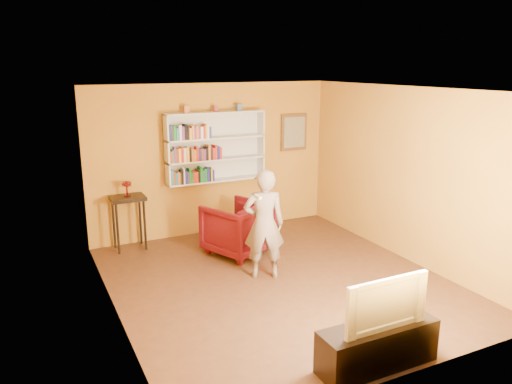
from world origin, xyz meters
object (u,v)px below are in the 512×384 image
console_table (128,205)px  bookshelf (214,147)px  ruby_lustre (127,185)px  television (381,301)px  person (264,224)px  armchair (238,228)px  tv_cabinet (377,346)px

console_table → bookshelf: bearing=5.7°
bookshelf → ruby_lustre: size_ratio=6.97×
television → ruby_lustre: bearing=108.9°
person → armchair: bearing=-72.0°
ruby_lustre → tv_cabinet: ruby_lustre is taller
console_table → television: (1.55, -4.50, -0.02)m
person → television: size_ratio=1.67×
bookshelf → console_table: bookshelf is taller
bookshelf → tv_cabinet: 4.86m
console_table → television: size_ratio=0.95×
person → bookshelf: bearing=-72.3°
ruby_lustre → armchair: ruby_lustre is taller
armchair → person: person is taller
console_table → person: person is taller
tv_cabinet → bookshelf: bearing=89.2°
ruby_lustre → television: bearing=-71.0°
console_table → tv_cabinet: (1.55, -4.50, -0.52)m
ruby_lustre → person: bearing=-53.0°
person → console_table: bearing=-32.6°
console_table → ruby_lustre: bearing=135.0°
console_table → television: bearing=-71.0°
armchair → console_table: bearing=-55.3°
bookshelf → ruby_lustre: 1.69m
ruby_lustre → television: 4.77m
bookshelf → ruby_lustre: (-1.61, -0.16, -0.50)m
console_table → television: television is taller
bookshelf → armchair: bearing=-93.0°
television → tv_cabinet: bearing=-0.0°
tv_cabinet → television: (-0.00, 0.00, 0.51)m
bookshelf → console_table: size_ratio=1.98×
person → television: 2.50m
ruby_lustre → armchair: 1.95m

